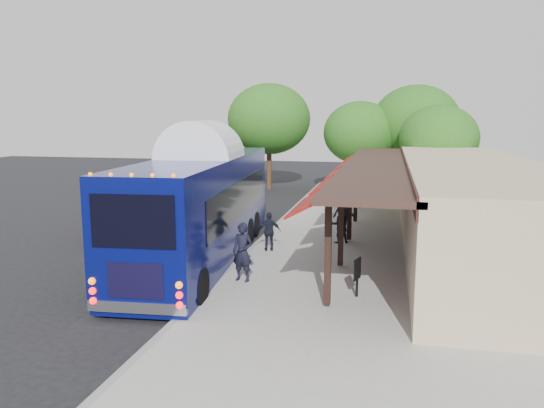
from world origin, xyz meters
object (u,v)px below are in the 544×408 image
Objects in this scene: ped_c at (269,232)px; ped_d at (344,213)px; ped_b at (339,224)px; city_bus at (158,193)px; ped_a at (243,252)px; sign_board at (357,271)px; coach_bus at (202,201)px.

ped_c is 4.98m from ped_d.
ped_b is 2.38m from ped_d.
city_bus reaches higher than ped_a.
ped_c is at bearing 144.57° from sign_board.
city_bus is at bearing 155.33° from sign_board.
coach_bus is at bearing 13.28° from ped_b.
ped_b is at bearing 116.18° from sign_board.
city_bus is 6.37× the size of ped_d.
ped_a is 3.96m from ped_c.
coach_bus is at bearing 143.68° from ped_a.
sign_board is at bearing -48.16° from city_bus.
ped_b is 1.36× the size of sign_board.
ped_c is at bearing 24.68° from coach_bus.
ped_b is (4.85, 3.17, -1.30)m from coach_bus.
ped_b is (9.22, -2.45, -0.67)m from city_bus.
ped_c is 0.89× the size of ped_d.
coach_bus is at bearing -59.17° from city_bus.
coach_bus is at bearing 166.71° from sign_board.
city_bus is 9.24m from ped_d.
ped_c reaches higher than sign_board.
ped_d reaches higher than sign_board.
ped_d is at bearing -138.48° from ped_c.
sign_board is (5.98, -3.42, -1.30)m from coach_bus.
sign_board is at bearing 79.83° from ped_b.
ped_c is at bearing 103.17° from ped_a.
coach_bus reaches higher than ped_d.
ped_a is at bearing 46.74° from ped_b.
coach_bus is 6.92× the size of ped_a.
ped_c is at bearing -40.11° from city_bus.
sign_board is (10.35, -9.04, -0.67)m from city_bus.
ped_a is 1.24× the size of ped_c.
ped_b reaches higher than ped_c.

